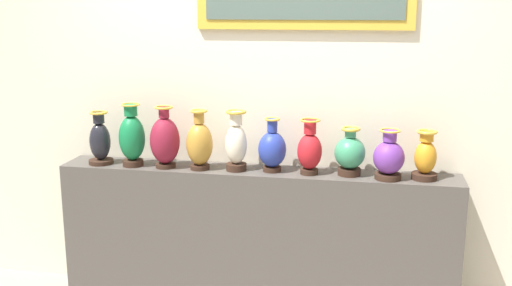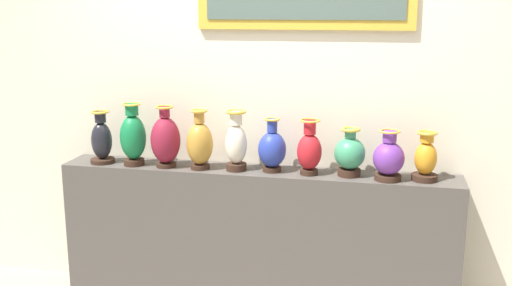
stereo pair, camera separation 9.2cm
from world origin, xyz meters
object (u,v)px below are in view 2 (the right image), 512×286
vase_emerald (133,137)px  vase_cobalt (272,149)px  vase_ivory (236,143)px  vase_jade (350,154)px  vase_amber (426,159)px  vase_crimson (309,150)px  vase_violet (389,159)px  vase_onyx (102,141)px  vase_ochre (200,143)px  vase_burgundy (165,140)px

vase_emerald → vase_cobalt: bearing=2.4°
vase_ivory → vase_jade: 0.70m
vase_emerald → vase_amber: bearing=0.9°
vase_emerald → vase_crimson: vase_emerald is taller
vase_cobalt → vase_violet: bearing=-3.6°
vase_onyx → vase_cobalt: vase_onyx is taller
vase_violet → vase_amber: (0.21, 0.04, 0.00)m
vase_amber → vase_emerald: bearing=-179.1°
vase_ochre → vase_amber: (1.38, 0.03, -0.03)m
vase_ochre → vase_crimson: (0.69, 0.02, -0.01)m
vase_crimson → vase_violet: bearing=-2.9°
vase_amber → vase_onyx: bearing=-179.5°
vase_onyx → vase_cobalt: size_ratio=1.03×
vase_ochre → vase_violet: size_ratio=1.26×
vase_onyx → vase_ivory: vase_ivory is taller
vase_onyx → vase_crimson: vase_onyx is taller
vase_burgundy → vase_crimson: (0.92, 0.02, -0.02)m
vase_emerald → vase_ivory: vase_emerald is taller
vase_onyx → vase_amber: size_ratio=1.16×
vase_ochre → vase_jade: 0.94m
vase_onyx → vase_ochre: bearing=-0.9°
vase_onyx → vase_violet: 1.84m
vase_burgundy → vase_ochre: 0.23m
vase_crimson → vase_ochre: bearing=-178.6°
vase_emerald → vase_violet: size_ratio=1.34×
vase_onyx → vase_ivory: (0.91, 0.01, 0.02)m
vase_ivory → vase_jade: size_ratio=1.28×
vase_onyx → vase_ochre: 0.68m
vase_burgundy → vase_ochre: (0.23, -0.00, -0.01)m
vase_onyx → vase_violet: size_ratio=1.15×
vase_jade → vase_ochre: bearing=-177.6°
vase_jade → vase_emerald: bearing=-178.4°
vase_ochre → vase_jade: (0.94, 0.04, -0.03)m
vase_ochre → vase_amber: 1.38m
vase_emerald → vase_crimson: bearing=0.9°
vase_onyx → vase_jade: size_ratio=1.17×
vase_burgundy → vase_violet: size_ratio=1.31×
vase_violet → vase_amber: 0.22m
vase_violet → vase_cobalt: bearing=176.4°
vase_emerald → vase_ivory: bearing=1.5°
vase_emerald → vase_amber: 1.83m
vase_amber → vase_jade: bearing=178.8°
vase_onyx → vase_jade: 1.61m
vase_cobalt → vase_violet: vase_cobalt is taller
vase_ivory → vase_violet: (0.93, -0.02, -0.04)m
vase_burgundy → vase_amber: bearing=1.0°
vase_crimson → vase_violet: vase_crimson is taller
vase_crimson → vase_cobalt: bearing=175.2°
vase_ivory → vase_crimson: vase_ivory is taller
vase_cobalt → vase_jade: (0.48, 0.00, -0.01)m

